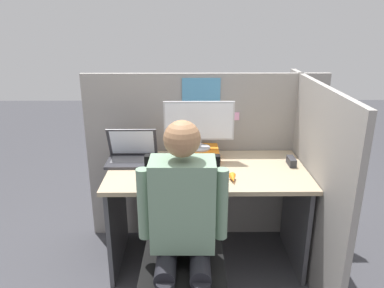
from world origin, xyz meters
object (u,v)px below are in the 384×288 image
(paper_box, at_px, (199,154))
(monitor, at_px, (199,123))
(carrot_toy, at_px, (233,178))
(office_chair, at_px, (183,244))
(laptop, at_px, (132,156))
(stapler, at_px, (291,161))
(person, at_px, (183,223))

(paper_box, height_order, monitor, monitor)
(paper_box, bearing_deg, monitor, 90.00)
(carrot_toy, distance_m, office_chair, 0.55)
(monitor, distance_m, laptop, 0.55)
(carrot_toy, bearing_deg, stapler, 31.42)
(monitor, distance_m, person, 0.96)
(stapler, distance_m, office_chair, 1.04)
(paper_box, height_order, office_chair, office_chair)
(monitor, distance_m, stapler, 0.72)
(monitor, relative_size, office_chair, 0.50)
(paper_box, xyz_separation_m, monitor, (-0.00, 0.00, 0.24))
(laptop, bearing_deg, person, -66.00)
(monitor, bearing_deg, person, -96.83)
(laptop, height_order, carrot_toy, laptop)
(paper_box, relative_size, carrot_toy, 2.56)
(monitor, bearing_deg, paper_box, -90.00)
(paper_box, bearing_deg, carrot_toy, -61.69)
(person, bearing_deg, carrot_toy, 58.10)
(stapler, height_order, person, person)
(carrot_toy, bearing_deg, person, -121.90)
(monitor, height_order, person, person)
(stapler, distance_m, person, 1.11)
(monitor, bearing_deg, carrot_toy, -61.86)
(carrot_toy, bearing_deg, monitor, 118.14)
(monitor, bearing_deg, laptop, -174.82)
(office_chair, bearing_deg, monitor, 81.65)
(laptop, height_order, office_chair, office_chair)
(laptop, distance_m, person, 0.95)
(monitor, height_order, carrot_toy, monitor)
(paper_box, height_order, stapler, paper_box)
(laptop, bearing_deg, office_chair, -61.77)
(laptop, distance_m, stapler, 1.16)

